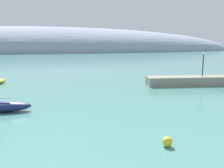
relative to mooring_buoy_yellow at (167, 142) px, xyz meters
name	(u,v)px	position (x,y,z in m)	size (l,w,h in m)	color
distant_ridge	(37,51)	(-16.46, 180.96, -0.34)	(320.71, 88.84, 35.94)	#8E99AD
mooring_buoy_yellow	(167,142)	(0.00, 0.00, 0.00)	(0.68, 0.68, 0.68)	yellow
harbor_lamp_post	(203,61)	(16.51, 21.19, 3.51)	(0.36, 0.36, 3.91)	black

